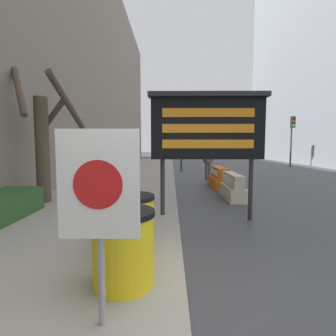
{
  "coord_description": "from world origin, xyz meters",
  "views": [
    {
      "loc": [
        -0.18,
        -2.53,
        1.7
      ],
      "look_at": [
        -0.26,
        6.27,
        0.93
      ],
      "focal_mm": 28.0,
      "sensor_mm": 36.0,
      "label": 1
    }
  ],
  "objects_px": {
    "traffic_light_near_curb": "(182,124)",
    "traffic_light_far_side": "(292,131)",
    "barrel_drum_middle": "(130,224)",
    "jersey_barrier_cream": "(233,188)",
    "pedestrian_worker": "(208,159)",
    "warning_sign": "(99,195)",
    "message_board": "(207,127)",
    "traffic_cone_near": "(230,186)",
    "jersey_barrier_orange_far": "(219,178)",
    "barrel_drum_foreground": "(123,248)"
  },
  "relations": [
    {
      "from": "traffic_light_near_curb",
      "to": "traffic_light_far_side",
      "type": "xyz_separation_m",
      "value": [
        8.44,
        3.17,
        -0.24
      ]
    },
    {
      "from": "traffic_light_far_side",
      "to": "barrel_drum_middle",
      "type": "bearing_deg",
      "value": -121.02
    },
    {
      "from": "jersey_barrier_cream",
      "to": "pedestrian_worker",
      "type": "distance_m",
      "value": 4.74
    },
    {
      "from": "traffic_light_near_curb",
      "to": "pedestrian_worker",
      "type": "height_order",
      "value": "traffic_light_near_curb"
    },
    {
      "from": "warning_sign",
      "to": "pedestrian_worker",
      "type": "xyz_separation_m",
      "value": [
        2.45,
        10.78,
        -0.28
      ]
    },
    {
      "from": "warning_sign",
      "to": "message_board",
      "type": "xyz_separation_m",
      "value": [
        1.41,
        3.67,
        0.8
      ]
    },
    {
      "from": "traffic_light_far_side",
      "to": "jersey_barrier_cream",
      "type": "bearing_deg",
      "value": -121.54
    },
    {
      "from": "jersey_barrier_cream",
      "to": "traffic_light_near_curb",
      "type": "distance_m",
      "value": 9.0
    },
    {
      "from": "jersey_barrier_cream",
      "to": "traffic_cone_near",
      "type": "relative_size",
      "value": 2.53
    },
    {
      "from": "jersey_barrier_cream",
      "to": "jersey_barrier_orange_far",
      "type": "xyz_separation_m",
      "value": [
        -0.0,
        2.26,
        0.0
      ]
    },
    {
      "from": "warning_sign",
      "to": "jersey_barrier_orange_far",
      "type": "bearing_deg",
      "value": 72.85
    },
    {
      "from": "barrel_drum_foreground",
      "to": "traffic_cone_near",
      "type": "height_order",
      "value": "barrel_drum_foreground"
    },
    {
      "from": "barrel_drum_middle",
      "to": "jersey_barrier_orange_far",
      "type": "relative_size",
      "value": 0.47
    },
    {
      "from": "barrel_drum_foreground",
      "to": "traffic_light_near_curb",
      "type": "height_order",
      "value": "traffic_light_near_curb"
    },
    {
      "from": "barrel_drum_foreground",
      "to": "traffic_cone_near",
      "type": "bearing_deg",
      "value": 66.68
    },
    {
      "from": "traffic_light_near_curb",
      "to": "jersey_barrier_orange_far",
      "type": "bearing_deg",
      "value": -78.45
    },
    {
      "from": "message_board",
      "to": "traffic_light_far_side",
      "type": "bearing_deg",
      "value": 59.4
    },
    {
      "from": "message_board",
      "to": "traffic_cone_near",
      "type": "height_order",
      "value": "message_board"
    },
    {
      "from": "warning_sign",
      "to": "message_board",
      "type": "bearing_deg",
      "value": 68.97
    },
    {
      "from": "traffic_light_near_curb",
      "to": "pedestrian_worker",
      "type": "xyz_separation_m",
      "value": [
        1.15,
        -3.81,
        -2.02
      ]
    },
    {
      "from": "traffic_cone_near",
      "to": "traffic_light_near_curb",
      "type": "height_order",
      "value": "traffic_light_near_curb"
    },
    {
      "from": "barrel_drum_foreground",
      "to": "warning_sign",
      "type": "xyz_separation_m",
      "value": [
        -0.07,
        -0.68,
        0.73
      ]
    },
    {
      "from": "jersey_barrier_orange_far",
      "to": "traffic_light_far_side",
      "type": "height_order",
      "value": "traffic_light_far_side"
    },
    {
      "from": "jersey_barrier_cream",
      "to": "jersey_barrier_orange_far",
      "type": "height_order",
      "value": "jersey_barrier_orange_far"
    },
    {
      "from": "message_board",
      "to": "traffic_light_far_side",
      "type": "height_order",
      "value": "traffic_light_far_side"
    },
    {
      "from": "jersey_barrier_cream",
      "to": "traffic_cone_near",
      "type": "xyz_separation_m",
      "value": [
        0.03,
        0.48,
        -0.02
      ]
    },
    {
      "from": "warning_sign",
      "to": "barrel_drum_foreground",
      "type": "bearing_deg",
      "value": 84.07
    },
    {
      "from": "barrel_drum_middle",
      "to": "warning_sign",
      "type": "xyz_separation_m",
      "value": [
        -0.01,
        -1.57,
        0.73
      ]
    },
    {
      "from": "traffic_cone_near",
      "to": "warning_sign",
      "type": "bearing_deg",
      "value": -111.65
    },
    {
      "from": "traffic_light_far_side",
      "to": "jersey_barrier_orange_far",
      "type": "bearing_deg",
      "value": -127.29
    },
    {
      "from": "jersey_barrier_orange_far",
      "to": "warning_sign",
      "type": "bearing_deg",
      "value": -107.15
    },
    {
      "from": "barrel_drum_foreground",
      "to": "message_board",
      "type": "xyz_separation_m",
      "value": [
        1.34,
        2.99,
        1.53
      ]
    },
    {
      "from": "message_board",
      "to": "traffic_light_far_side",
      "type": "xyz_separation_m",
      "value": [
        8.33,
        14.08,
        0.69
      ]
    },
    {
      "from": "barrel_drum_foreground",
      "to": "pedestrian_worker",
      "type": "xyz_separation_m",
      "value": [
        2.38,
        10.09,
        0.45
      ]
    },
    {
      "from": "jersey_barrier_orange_far",
      "to": "traffic_cone_near",
      "type": "xyz_separation_m",
      "value": [
        0.03,
        -1.79,
        -0.03
      ]
    },
    {
      "from": "barrel_drum_middle",
      "to": "traffic_cone_near",
      "type": "xyz_separation_m",
      "value": [
        2.59,
        4.99,
        -0.22
      ]
    },
    {
      "from": "barrel_drum_middle",
      "to": "pedestrian_worker",
      "type": "xyz_separation_m",
      "value": [
        2.44,
        9.2,
        0.45
      ]
    },
    {
      "from": "message_board",
      "to": "traffic_light_near_curb",
      "type": "bearing_deg",
      "value": 90.59
    },
    {
      "from": "jersey_barrier_orange_far",
      "to": "pedestrian_worker",
      "type": "xyz_separation_m",
      "value": [
        -0.12,
        2.43,
        0.64
      ]
    },
    {
      "from": "barrel_drum_foreground",
      "to": "jersey_barrier_cream",
      "type": "xyz_separation_m",
      "value": [
        2.5,
        5.4,
        -0.2
      ]
    },
    {
      "from": "pedestrian_worker",
      "to": "barrel_drum_foreground",
      "type": "bearing_deg",
      "value": 34.06
    },
    {
      "from": "barrel_drum_foreground",
      "to": "warning_sign",
      "type": "relative_size",
      "value": 0.5
    },
    {
      "from": "barrel_drum_middle",
      "to": "traffic_cone_near",
      "type": "relative_size",
      "value": 1.26
    },
    {
      "from": "warning_sign",
      "to": "traffic_cone_near",
      "type": "bearing_deg",
      "value": 68.35
    },
    {
      "from": "traffic_cone_near",
      "to": "pedestrian_worker",
      "type": "xyz_separation_m",
      "value": [
        -0.15,
        4.22,
        0.67
      ]
    },
    {
      "from": "message_board",
      "to": "traffic_light_far_side",
      "type": "distance_m",
      "value": 16.38
    },
    {
      "from": "warning_sign",
      "to": "pedestrian_worker",
      "type": "bearing_deg",
      "value": 77.17
    },
    {
      "from": "warning_sign",
      "to": "traffic_light_near_curb",
      "type": "height_order",
      "value": "traffic_light_near_curb"
    },
    {
      "from": "jersey_barrier_cream",
      "to": "traffic_light_near_curb",
      "type": "height_order",
      "value": "traffic_light_near_curb"
    },
    {
      "from": "barrel_drum_foreground",
      "to": "jersey_barrier_cream",
      "type": "bearing_deg",
      "value": 65.12
    }
  ]
}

